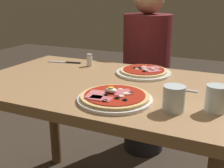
{
  "coord_description": "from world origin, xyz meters",
  "views": [
    {
      "loc": [
        0.52,
        -1.04,
        1.1
      ],
      "look_at": [
        0.08,
        -0.09,
        0.76
      ],
      "focal_mm": 44.11,
      "sensor_mm": 36.0,
      "label": 1
    }
  ],
  "objects_px": {
    "dining_table": "(104,108)",
    "water_glass_far": "(216,100)",
    "water_glass_near": "(174,100)",
    "diner_person": "(146,76)",
    "fork": "(196,92)",
    "salt_shaker": "(90,60)",
    "knife": "(67,62)",
    "pizza_foreground": "(115,97)",
    "pizza_across_left": "(144,72)"
  },
  "relations": [
    {
      "from": "dining_table",
      "to": "water_glass_far",
      "type": "distance_m",
      "value": 0.52
    },
    {
      "from": "water_glass_near",
      "to": "diner_person",
      "type": "height_order",
      "value": "diner_person"
    },
    {
      "from": "fork",
      "to": "salt_shaker",
      "type": "xyz_separation_m",
      "value": [
        -0.59,
        0.2,
        0.03
      ]
    },
    {
      "from": "water_glass_near",
      "to": "knife",
      "type": "bearing_deg",
      "value": 148.75
    },
    {
      "from": "water_glass_near",
      "to": "diner_person",
      "type": "xyz_separation_m",
      "value": [
        -0.38,
        0.91,
        -0.21
      ]
    },
    {
      "from": "pizza_foreground",
      "to": "diner_person",
      "type": "distance_m",
      "value": 0.94
    },
    {
      "from": "pizza_foreground",
      "to": "knife",
      "type": "distance_m",
      "value": 0.65
    },
    {
      "from": "diner_person",
      "to": "fork",
      "type": "bearing_deg",
      "value": 121.65
    },
    {
      "from": "pizza_foreground",
      "to": "water_glass_far",
      "type": "height_order",
      "value": "water_glass_far"
    },
    {
      "from": "pizza_foreground",
      "to": "diner_person",
      "type": "bearing_deg",
      "value": 100.46
    },
    {
      "from": "salt_shaker",
      "to": "diner_person",
      "type": "distance_m",
      "value": 0.56
    },
    {
      "from": "pizza_across_left",
      "to": "knife",
      "type": "distance_m",
      "value": 0.48
    },
    {
      "from": "water_glass_far",
      "to": "salt_shaker",
      "type": "relative_size",
      "value": 1.36
    },
    {
      "from": "fork",
      "to": "knife",
      "type": "height_order",
      "value": "knife"
    },
    {
      "from": "pizza_across_left",
      "to": "fork",
      "type": "bearing_deg",
      "value": -31.38
    },
    {
      "from": "pizza_foreground",
      "to": "pizza_across_left",
      "type": "bearing_deg",
      "value": 92.51
    },
    {
      "from": "fork",
      "to": "water_glass_near",
      "type": "bearing_deg",
      "value": -100.55
    },
    {
      "from": "dining_table",
      "to": "pizza_across_left",
      "type": "xyz_separation_m",
      "value": [
        0.12,
        0.2,
        0.14
      ]
    },
    {
      "from": "knife",
      "to": "salt_shaker",
      "type": "distance_m",
      "value": 0.16
    },
    {
      "from": "water_glass_near",
      "to": "diner_person",
      "type": "bearing_deg",
      "value": 112.81
    },
    {
      "from": "dining_table",
      "to": "pizza_across_left",
      "type": "height_order",
      "value": "pizza_across_left"
    },
    {
      "from": "pizza_foreground",
      "to": "water_glass_near",
      "type": "bearing_deg",
      "value": -0.59
    },
    {
      "from": "water_glass_far",
      "to": "knife",
      "type": "distance_m",
      "value": 0.92
    },
    {
      "from": "pizza_foreground",
      "to": "dining_table",
      "type": "bearing_deg",
      "value": 126.06
    },
    {
      "from": "salt_shaker",
      "to": "pizza_foreground",
      "type": "bearing_deg",
      "value": -51.08
    },
    {
      "from": "diner_person",
      "to": "water_glass_near",
      "type": "bearing_deg",
      "value": 112.81
    },
    {
      "from": "pizza_foreground",
      "to": "fork",
      "type": "distance_m",
      "value": 0.34
    },
    {
      "from": "fork",
      "to": "salt_shaker",
      "type": "relative_size",
      "value": 2.36
    },
    {
      "from": "pizza_foreground",
      "to": "knife",
      "type": "xyz_separation_m",
      "value": [
        -0.49,
        0.43,
        -0.01
      ]
    },
    {
      "from": "fork",
      "to": "knife",
      "type": "bearing_deg",
      "value": 164.51
    },
    {
      "from": "pizza_across_left",
      "to": "knife",
      "type": "xyz_separation_m",
      "value": [
        -0.48,
        0.04,
        -0.01
      ]
    },
    {
      "from": "pizza_across_left",
      "to": "pizza_foreground",
      "type": "bearing_deg",
      "value": -87.49
    },
    {
      "from": "pizza_foreground",
      "to": "salt_shaker",
      "type": "height_order",
      "value": "salt_shaker"
    },
    {
      "from": "water_glass_near",
      "to": "salt_shaker",
      "type": "bearing_deg",
      "value": 142.82
    },
    {
      "from": "water_glass_near",
      "to": "knife",
      "type": "relative_size",
      "value": 0.45
    },
    {
      "from": "salt_shaker",
      "to": "diner_person",
      "type": "xyz_separation_m",
      "value": [
        0.17,
        0.49,
        -0.2
      ]
    },
    {
      "from": "dining_table",
      "to": "water_glass_far",
      "type": "height_order",
      "value": "water_glass_far"
    },
    {
      "from": "water_glass_far",
      "to": "salt_shaker",
      "type": "bearing_deg",
      "value": 151.59
    },
    {
      "from": "water_glass_far",
      "to": "water_glass_near",
      "type": "bearing_deg",
      "value": -158.11
    },
    {
      "from": "water_glass_far",
      "to": "salt_shaker",
      "type": "xyz_separation_m",
      "value": [
        -0.68,
        0.37,
        -0.01
      ]
    },
    {
      "from": "fork",
      "to": "salt_shaker",
      "type": "distance_m",
      "value": 0.62
    },
    {
      "from": "pizza_across_left",
      "to": "salt_shaker",
      "type": "bearing_deg",
      "value": 174.86
    },
    {
      "from": "pizza_foreground",
      "to": "salt_shaker",
      "type": "bearing_deg",
      "value": 128.92
    },
    {
      "from": "fork",
      "to": "salt_shaker",
      "type": "bearing_deg",
      "value": 161.72
    },
    {
      "from": "water_glass_near",
      "to": "water_glass_far",
      "type": "relative_size",
      "value": 0.96
    },
    {
      "from": "knife",
      "to": "water_glass_far",
      "type": "bearing_deg",
      "value": -24.39
    },
    {
      "from": "pizza_across_left",
      "to": "diner_person",
      "type": "distance_m",
      "value": 0.57
    },
    {
      "from": "fork",
      "to": "knife",
      "type": "xyz_separation_m",
      "value": [
        -0.75,
        0.21,
        0.0
      ]
    },
    {
      "from": "water_glass_near",
      "to": "diner_person",
      "type": "relative_size",
      "value": 0.07
    },
    {
      "from": "dining_table",
      "to": "salt_shaker",
      "type": "distance_m",
      "value": 0.34
    }
  ]
}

